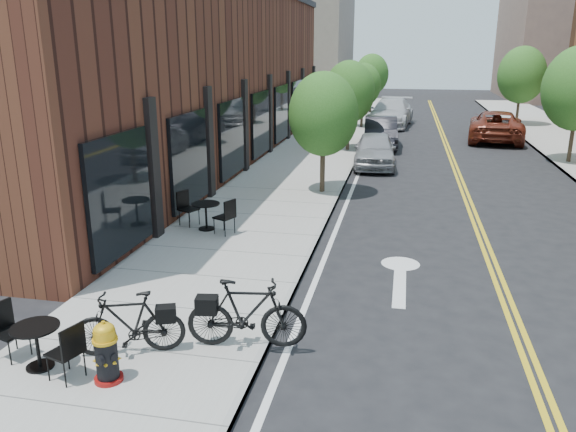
# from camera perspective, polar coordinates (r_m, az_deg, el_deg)

# --- Properties ---
(ground) EXTENTS (120.00, 120.00, 0.00)m
(ground) POSITION_cam_1_polar(r_m,az_deg,el_deg) (9.94, -0.73, -10.85)
(ground) COLOR black
(ground) RESTS_ON ground
(sidewalk_near) EXTENTS (4.00, 70.00, 0.12)m
(sidewalk_near) POSITION_cam_1_polar(r_m,az_deg,el_deg) (19.54, -0.17, 3.28)
(sidewalk_near) COLOR #9E9B93
(sidewalk_near) RESTS_ON ground
(building_near) EXTENTS (5.00, 28.00, 7.00)m
(building_near) POSITION_cam_1_polar(r_m,az_deg,el_deg) (24.14, -8.97, 13.90)
(building_near) COLOR #421E15
(building_near) RESTS_ON ground
(bg_building_left) EXTENTS (8.00, 14.00, 10.00)m
(bg_building_left) POSITION_cam_1_polar(r_m,az_deg,el_deg) (57.46, 1.85, 17.09)
(bg_building_left) COLOR #726656
(bg_building_left) RESTS_ON ground
(bg_building_right) EXTENTS (10.00, 16.00, 12.00)m
(bg_building_right) POSITION_cam_1_polar(r_m,az_deg,el_deg) (60.29, 26.36, 16.39)
(bg_building_right) COLOR brown
(bg_building_right) RESTS_ON ground
(tree_near_a) EXTENTS (2.20, 2.20, 3.81)m
(tree_near_a) POSITION_cam_1_polar(r_m,az_deg,el_deg) (17.89, 3.62, 10.28)
(tree_near_a) COLOR #382B1E
(tree_near_a) RESTS_ON sidewalk_near
(tree_near_b) EXTENTS (2.30, 2.30, 3.98)m
(tree_near_b) POSITION_cam_1_polar(r_m,az_deg,el_deg) (25.79, 6.23, 12.42)
(tree_near_b) COLOR #382B1E
(tree_near_b) RESTS_ON sidewalk_near
(tree_near_c) EXTENTS (2.10, 2.10, 3.67)m
(tree_near_c) POSITION_cam_1_polar(r_m,az_deg,el_deg) (33.76, 7.61, 13.05)
(tree_near_c) COLOR #382B1E
(tree_near_c) RESTS_ON sidewalk_near
(tree_near_d) EXTENTS (2.40, 2.40, 4.11)m
(tree_near_d) POSITION_cam_1_polar(r_m,az_deg,el_deg) (41.72, 8.49, 14.04)
(tree_near_d) COLOR #382B1E
(tree_near_d) RESTS_ON sidewalk_near
(tree_far_c) EXTENTS (2.80, 2.80, 4.62)m
(tree_far_c) POSITION_cam_1_polar(r_m,az_deg,el_deg) (37.24, 22.66, 13.09)
(tree_far_c) COLOR #382B1E
(tree_far_c) RESTS_ON sidewalk_far
(fire_hydrant) EXTENTS (0.52, 0.52, 0.91)m
(fire_hydrant) POSITION_cam_1_polar(r_m,az_deg,el_deg) (8.37, -17.98, -13.09)
(fire_hydrant) COLOR maroon
(fire_hydrant) RESTS_ON sidewalk_near
(bicycle_left) EXTENTS (1.73, 1.02, 1.01)m
(bicycle_left) POSITION_cam_1_polar(r_m,az_deg,el_deg) (8.92, -15.87, -10.45)
(bicycle_left) COLOR black
(bicycle_left) RESTS_ON sidewalk_near
(bicycle_right) EXTENTS (1.92, 0.80, 1.12)m
(bicycle_right) POSITION_cam_1_polar(r_m,az_deg,el_deg) (8.77, -4.21, -9.87)
(bicycle_right) COLOR black
(bicycle_right) RESTS_ON sidewalk_near
(bistro_set_b) EXTENTS (1.63, 0.86, 0.86)m
(bistro_set_b) POSITION_cam_1_polar(r_m,az_deg,el_deg) (9.04, -24.17, -11.48)
(bistro_set_b) COLOR black
(bistro_set_b) RESTS_ON sidewalk_near
(bistro_set_c) EXTENTS (1.69, 1.06, 0.90)m
(bistro_set_c) POSITION_cam_1_polar(r_m,az_deg,el_deg) (14.47, -8.33, 0.38)
(bistro_set_c) COLOR black
(bistro_set_c) RESTS_ON sidewalk_near
(parked_car_a) EXTENTS (1.83, 4.08, 1.36)m
(parked_car_a) POSITION_cam_1_polar(r_m,az_deg,el_deg) (22.88, 8.80, 6.65)
(parked_car_a) COLOR gray
(parked_car_a) RESTS_ON ground
(parked_car_b) EXTENTS (1.81, 4.46, 1.44)m
(parked_car_b) POSITION_cam_1_polar(r_m,az_deg,el_deg) (27.53, 9.37, 8.39)
(parked_car_b) COLOR black
(parked_car_b) RESTS_ON ground
(parked_car_c) EXTENTS (2.90, 5.91, 1.65)m
(parked_car_c) POSITION_cam_1_polar(r_m,az_deg,el_deg) (35.26, 10.41, 10.30)
(parked_car_c) COLOR silver
(parked_car_c) RESTS_ON ground
(parked_car_far) EXTENTS (3.21, 5.84, 1.55)m
(parked_car_far) POSITION_cam_1_polar(r_m,az_deg,el_deg) (31.00, 20.38, 8.59)
(parked_car_far) COLOR maroon
(parked_car_far) RESTS_ON ground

